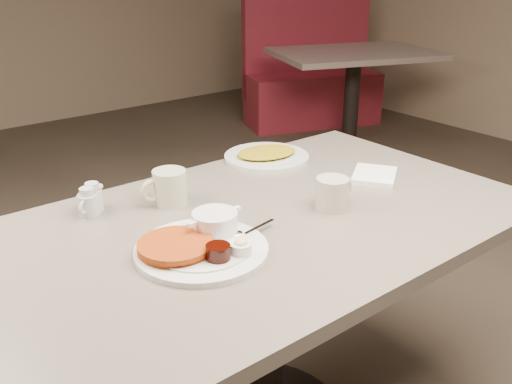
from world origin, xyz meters
TOP-DOWN VIEW (x-y plane):
  - diner_table at (0.00, 0.00)m, footprint 1.50×0.90m
  - main_plate at (-0.23, -0.05)m, footprint 0.40×0.33m
  - coffee_mug_near at (0.20, -0.07)m, footprint 0.13×0.10m
  - napkin at (0.47, 0.00)m, footprint 0.21×0.20m
  - coffee_mug_far at (-0.14, 0.24)m, footprint 0.14×0.11m
  - creamer_left at (-0.36, 0.31)m, footprint 0.08×0.07m
  - creamer_right at (-0.33, 0.33)m, footprint 0.07×0.06m
  - hash_plate at (0.31, 0.36)m, footprint 0.34×0.34m
  - booth_back_right at (2.56, 2.43)m, footprint 1.55×1.67m

SIDE VIEW (x-z plane):
  - booth_back_right at x=2.56m, z-range -0.15..0.97m
  - diner_table at x=0.00m, z-range 0.21..0.96m
  - napkin at x=0.47m, z-range 0.75..0.77m
  - hash_plate at x=0.31m, z-range 0.75..0.78m
  - main_plate at x=-0.23m, z-range 0.74..0.81m
  - creamer_left at x=-0.36m, z-range 0.75..0.83m
  - creamer_right at x=-0.33m, z-range 0.75..0.83m
  - coffee_mug_near at x=0.20m, z-range 0.75..0.84m
  - coffee_mug_far at x=-0.14m, z-range 0.75..0.85m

